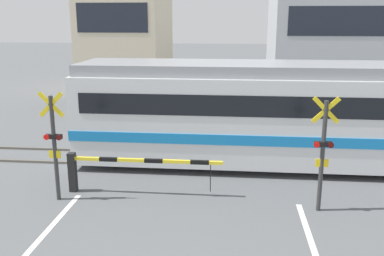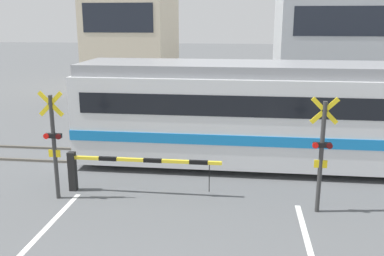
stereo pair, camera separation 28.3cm
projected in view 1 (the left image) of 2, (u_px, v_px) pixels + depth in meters
rail_track_near at (195, 167)px, 14.11m from camera, size 50.00×0.10×0.08m
rail_track_far at (198, 154)px, 15.50m from camera, size 50.00×0.10×0.08m
commuter_train at (379, 114)px, 13.79m from camera, size 19.68×3.02×3.40m
crossing_barrier_near at (112, 166)px, 11.94m from camera, size 4.36×0.20×1.14m
crossing_barrier_far at (255, 121)px, 17.15m from camera, size 4.36×0.20×1.14m
crossing_signal_left at (54, 142)px, 11.29m from camera, size 0.68×0.15×2.98m
crossing_signal_right at (323, 149)px, 10.62m from camera, size 0.68×0.15×2.98m
pedestrian at (228, 104)px, 19.88m from camera, size 0.38×0.22×1.64m
building_left_of_street at (127, 24)px, 29.48m from camera, size 5.24×7.38×8.78m
building_right_of_street at (333, 27)px, 28.19m from camera, size 7.96×7.38×8.44m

